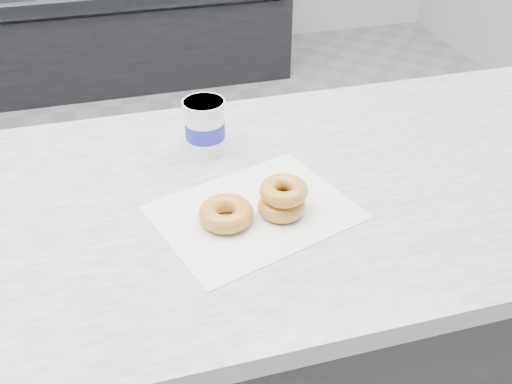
# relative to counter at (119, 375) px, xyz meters

# --- Properties ---
(ground) EXTENTS (5.00, 5.00, 0.00)m
(ground) POSITION_rel_counter_xyz_m (0.00, 0.60, -0.45)
(ground) COLOR #939396
(ground) RESTS_ON ground
(counter) EXTENTS (3.06, 0.76, 0.90)m
(counter) POSITION_rel_counter_xyz_m (0.00, 0.00, 0.00)
(counter) COLOR #333335
(counter) RESTS_ON ground
(wax_paper) EXTENTS (0.40, 0.35, 0.00)m
(wax_paper) POSITION_rel_counter_xyz_m (0.30, -0.07, 0.45)
(wax_paper) COLOR silver
(wax_paper) RESTS_ON counter
(donut_single) EXTENTS (0.12, 0.12, 0.03)m
(donut_single) POSITION_rel_counter_xyz_m (0.24, -0.08, 0.47)
(donut_single) COLOR #CE8438
(donut_single) RESTS_ON wax_paper
(donut_stack) EXTENTS (0.12, 0.12, 0.06)m
(donut_stack) POSITION_rel_counter_xyz_m (0.35, -0.08, 0.48)
(donut_stack) COLOR #CE8438
(donut_stack) RESTS_ON wax_paper
(coffee_cup) EXTENTS (0.10, 0.10, 0.12)m
(coffee_cup) POSITION_rel_counter_xyz_m (0.26, 0.17, 0.51)
(coffee_cup) COLOR white
(coffee_cup) RESTS_ON counter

